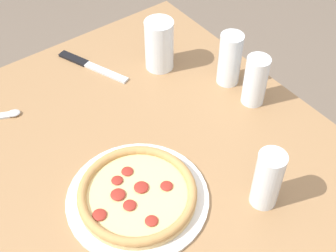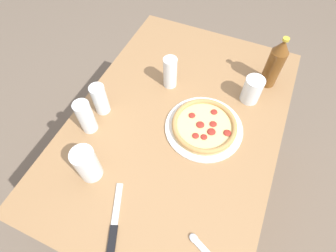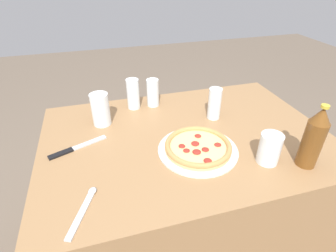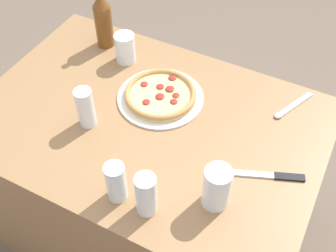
{
  "view_description": "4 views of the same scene",
  "coord_description": "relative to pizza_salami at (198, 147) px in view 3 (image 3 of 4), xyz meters",
  "views": [
    {
      "loc": [
        0.52,
        -0.42,
        1.6
      ],
      "look_at": [
        -0.08,
        0.03,
        0.81
      ],
      "focal_mm": 50.0,
      "sensor_mm": 36.0,
      "label": 1
    },
    {
      "loc": [
        -0.58,
        -0.21,
        1.64
      ],
      "look_at": [
        -0.09,
        -0.0,
        0.82
      ],
      "focal_mm": 28.0,
      "sensor_mm": 36.0,
      "label": 2
    },
    {
      "loc": [
        -0.34,
        -0.88,
        1.38
      ],
      "look_at": [
        -0.08,
        0.0,
        0.79
      ],
      "focal_mm": 28.0,
      "sensor_mm": 36.0,
      "label": 3
    },
    {
      "loc": [
        -0.52,
        0.85,
        1.82
      ],
      "look_at": [
        -0.09,
        0.02,
        0.77
      ],
      "focal_mm": 45.0,
      "sensor_mm": 36.0,
      "label": 4
    }
  ],
  "objects": [
    {
      "name": "glass_iced_tea",
      "position": [
        -0.08,
        0.43,
        0.05
      ],
      "size": [
        0.06,
        0.06,
        0.14
      ],
      "color": "white",
      "rests_on": "table"
    },
    {
      "name": "glass_orange_juice",
      "position": [
        -0.18,
        0.43,
        0.05
      ],
      "size": [
        0.06,
        0.06,
        0.15
      ],
      "color": "white",
      "rests_on": "table"
    },
    {
      "name": "glass_lemonade",
      "position": [
        0.23,
        -0.13,
        0.04
      ],
      "size": [
        0.08,
        0.08,
        0.12
      ],
      "color": "white",
      "rests_on": "table"
    },
    {
      "name": "knife",
      "position": [
        -0.47,
        0.15,
        -0.01
      ],
      "size": [
        0.23,
        0.11,
        0.01
      ],
      "color": "black",
      "rests_on": "table"
    },
    {
      "name": "spoon",
      "position": [
        -0.44,
        -0.17,
        -0.01
      ],
      "size": [
        0.1,
        0.19,
        0.01
      ],
      "color": "silver",
      "rests_on": "table"
    },
    {
      "name": "table",
      "position": [
        -0.01,
        0.12,
        -0.38
      ],
      "size": [
        1.22,
        0.84,
        0.73
      ],
      "color": "#997047",
      "rests_on": "ground_plane"
    },
    {
      "name": "glass_red_wine",
      "position": [
        -0.35,
        0.31,
        0.05
      ],
      "size": [
        0.08,
        0.08,
        0.15
      ],
      "color": "white",
      "rests_on": "table"
    },
    {
      "name": "glass_mango_juice",
      "position": [
        0.17,
        0.22,
        0.05
      ],
      "size": [
        0.06,
        0.06,
        0.15
      ],
      "color": "white",
      "rests_on": "table"
    },
    {
      "name": "beer_bottle",
      "position": [
        0.35,
        -0.18,
        0.1
      ],
      "size": [
        0.07,
        0.07,
        0.25
      ],
      "color": "brown",
      "rests_on": "table"
    },
    {
      "name": "ground_plane",
      "position": [
        -0.01,
        0.12,
        -0.75
      ],
      "size": [
        8.0,
        8.0,
        0.0
      ],
      "primitive_type": "plane",
      "color": "#6B5B4C"
    },
    {
      "name": "pizza_salami",
      "position": [
        0.0,
        0.0,
        0.0
      ],
      "size": [
        0.32,
        0.32,
        0.04
      ],
      "color": "silver",
      "rests_on": "table"
    }
  ]
}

